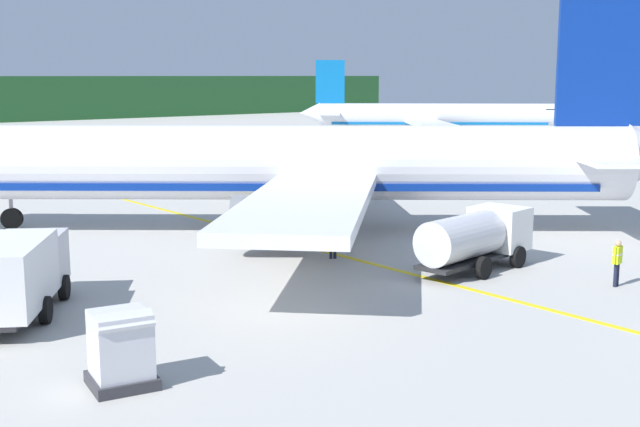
% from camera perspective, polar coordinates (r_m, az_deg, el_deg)
% --- Properties ---
extents(ground, '(240.00, 320.00, 0.20)m').
position_cam_1_polar(ground, '(63.32, -15.21, 1.95)').
color(ground, '#B7B5AD').
extents(airliner_foreground, '(34.15, 30.05, 11.90)m').
position_cam_1_polar(airliner_foreground, '(42.22, -2.48, 3.40)').
color(airliner_foreground, white).
rests_on(airliner_foreground, ground).
extents(airliner_mid_apron, '(27.54, 25.42, 9.81)m').
position_cam_1_polar(airliner_mid_apron, '(104.66, 7.96, 6.67)').
color(airliner_mid_apron, silver).
rests_on(airliner_mid_apron, ground).
extents(service_truck_baggage, '(6.19, 2.96, 2.40)m').
position_cam_1_polar(service_truck_baggage, '(34.25, 10.71, -1.59)').
color(service_truck_baggage, white).
rests_on(service_truck_baggage, ground).
extents(service_truck_catering, '(5.35, 6.54, 2.71)m').
position_cam_1_polar(service_truck_catering, '(28.88, -20.39, -3.84)').
color(service_truck_catering, silver).
rests_on(service_truck_catering, ground).
extents(cargo_container_near, '(1.88, 1.88, 2.10)m').
position_cam_1_polar(cargo_container_near, '(21.90, -13.64, -9.15)').
color(cargo_container_near, '#333338').
rests_on(cargo_container_near, ground).
extents(crew_marshaller, '(0.56, 0.42, 1.77)m').
position_cam_1_polar(crew_marshaller, '(35.79, 0.91, -1.51)').
color(crew_marshaller, '#191E33').
rests_on(crew_marshaller, ground).
extents(crew_loader_left, '(0.62, 0.30, 1.79)m').
position_cam_1_polar(crew_loader_left, '(33.05, 19.94, -2.99)').
color(crew_loader_left, '#191E33').
rests_on(crew_loader_left, ground).
extents(apron_guide_line, '(0.30, 60.00, 0.01)m').
position_cam_1_polar(apron_guide_line, '(38.03, -0.46, -2.45)').
color(apron_guide_line, yellow).
rests_on(apron_guide_line, ground).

